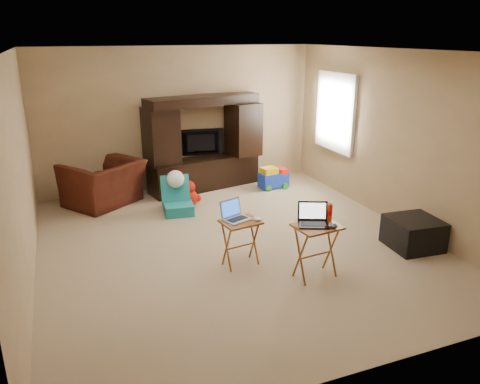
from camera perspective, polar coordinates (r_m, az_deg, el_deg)
name	(u,v)px	position (r m, az deg, el deg)	size (l,w,h in m)	color
floor	(235,243)	(6.36, -0.66, -6.29)	(5.50, 5.50, 0.00)	tan
ceiling	(234,51)	(5.76, -0.76, 16.83)	(5.50, 5.50, 0.00)	silver
wall_back	(180,119)	(8.51, -7.37, 8.86)	(5.00, 5.00, 0.00)	tan
wall_front	(364,237)	(3.64, 14.94, -5.35)	(5.00, 5.00, 0.00)	tan
wall_left	(18,174)	(5.60, -25.40, 1.96)	(5.50, 5.50, 0.00)	tan
wall_right	(395,138)	(7.19, 18.37, 6.23)	(5.50, 5.50, 0.00)	tan
window_pane	(336,112)	(8.38, 11.64, 9.51)	(1.20, 1.20, 0.00)	white
window_frame	(335,112)	(8.37, 11.52, 9.51)	(0.06, 1.14, 1.34)	white
entertainment_center	(204,143)	(8.42, -4.44, 5.97)	(2.05, 0.51, 1.67)	black
television	(201,143)	(8.58, -4.77, 5.98)	(0.85, 0.11, 0.49)	black
recliner	(104,183)	(7.99, -16.30, 1.04)	(1.12, 0.98, 0.73)	#4C1B10
child_rocker	(178,196)	(7.34, -7.54, -0.45)	(0.44, 0.51, 0.59)	teal
plush_toy	(189,194)	(7.66, -6.22, -0.19)	(0.40, 0.33, 0.44)	red
push_toy	(274,177)	(8.57, 4.11, 1.81)	(0.53, 0.38, 0.40)	#1839C2
ottoman	(413,233)	(6.59, 20.38, -4.72)	(0.62, 0.62, 0.40)	black
tray_table_left	(241,243)	(5.69, 0.07, -6.24)	(0.44, 0.36, 0.58)	#A56228
tray_table_right	(316,251)	(5.47, 9.23, -7.17)	(0.50, 0.40, 0.65)	#9F5726
laptop_left	(237,211)	(5.55, -0.33, -2.34)	(0.30, 0.25, 0.24)	#B1B2B6
laptop_right	(314,215)	(5.29, 9.00, -2.84)	(0.34, 0.28, 0.24)	black
mouse_left	(257,219)	(5.57, 2.11, -3.31)	(0.07, 0.12, 0.05)	silver
mouse_right	(333,225)	(5.30, 11.30, -4.03)	(0.08, 0.13, 0.05)	#39393D
water_bottle	(329,212)	(5.47, 10.85, -2.47)	(0.06, 0.06, 0.20)	red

